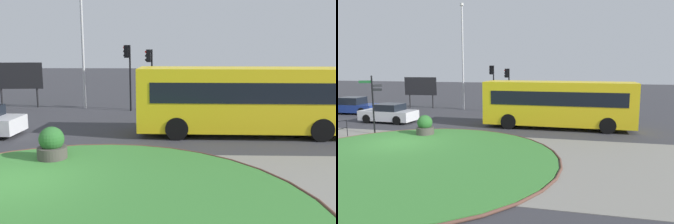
% 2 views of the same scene
% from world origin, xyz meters
% --- Properties ---
extents(ground, '(120.00, 120.00, 0.00)m').
position_xyz_m(ground, '(0.00, 0.00, 0.00)').
color(ground, '#333338').
extents(sidewalk_paving, '(32.00, 8.97, 0.02)m').
position_xyz_m(sidewalk_paving, '(0.00, -1.52, 0.01)').
color(sidewalk_paving, gray).
rests_on(sidewalk_paving, ground).
extents(grass_island, '(12.67, 12.67, 0.10)m').
position_xyz_m(grass_island, '(2.13, -2.33, 0.05)').
color(grass_island, '#387A33').
rests_on(grass_island, ground).
extents(grass_kerb_ring, '(12.98, 12.98, 0.11)m').
position_xyz_m(grass_kerb_ring, '(2.13, -2.33, 0.06)').
color(grass_kerb_ring, brown).
rests_on(grass_kerb_ring, ground).
extents(signpost_directional, '(1.18, 0.69, 3.53)m').
position_xyz_m(signpost_directional, '(-2.78, 1.90, 2.06)').
color(signpost_directional, black).
rests_on(signpost_directional, ground).
extents(bus_yellow, '(9.68, 2.62, 3.06)m').
position_xyz_m(bus_yellow, '(7.85, 6.32, 1.65)').
color(bus_yellow, yellow).
rests_on(bus_yellow, ground).
extents(car_near_lane, '(4.03, 2.12, 1.42)m').
position_xyz_m(car_near_lane, '(-9.69, 8.90, 0.65)').
color(car_near_lane, navy).
rests_on(car_near_lane, ground).
extents(car_far_lane, '(4.07, 1.93, 1.36)m').
position_xyz_m(car_far_lane, '(-4.30, 5.76, 0.63)').
color(car_far_lane, silver).
rests_on(car_far_lane, ground).
extents(traffic_light_near, '(0.48, 0.32, 4.11)m').
position_xyz_m(traffic_light_near, '(1.66, 12.54, 3.00)').
color(traffic_light_near, black).
rests_on(traffic_light_near, ground).
extents(traffic_light_far, '(0.49, 0.27, 3.83)m').
position_xyz_m(traffic_light_far, '(3.00, 12.70, 2.81)').
color(traffic_light_far, black).
rests_on(traffic_light_far, ground).
extents(lamppost_tall, '(0.32, 0.32, 9.64)m').
position_xyz_m(lamppost_tall, '(-1.34, 13.31, 5.12)').
color(lamppost_tall, '#B7B7BC').
rests_on(lamppost_tall, ground).
extents(billboard_left, '(3.23, 0.37, 2.99)m').
position_xyz_m(billboard_left, '(-5.79, 13.52, 2.05)').
color(billboard_left, black).
rests_on(billboard_left, ground).
extents(planter_near_signpost, '(1.03, 1.03, 1.23)m').
position_xyz_m(planter_near_signpost, '(0.38, 2.19, 0.55)').
color(planter_near_signpost, '#47423D').
rests_on(planter_near_signpost, ground).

